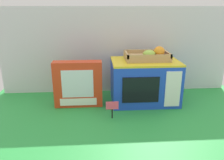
{
  "coord_description": "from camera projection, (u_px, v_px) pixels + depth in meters",
  "views": [
    {
      "loc": [
        -0.14,
        -1.33,
        0.6
      ],
      "look_at": [
        -0.05,
        0.0,
        0.16
      ],
      "focal_mm": 36.0,
      "sensor_mm": 36.0,
      "label": 1
    }
  ],
  "objects": [
    {
      "name": "display_back_panel",
      "position": [
        117.0,
        50.0,
        1.59
      ],
      "size": [
        1.61,
        0.03,
        0.6
      ],
      "primitive_type": "cube",
      "color": "silver",
      "rests_on": "ground"
    },
    {
      "name": "food_groups_crate",
      "position": [
        149.0,
        56.0,
        1.4
      ],
      "size": [
        0.27,
        0.18,
        0.09
      ],
      "color": "tan",
      "rests_on": "toy_microwave"
    },
    {
      "name": "ground_plane",
      "position": [
        119.0,
        103.0,
        1.46
      ],
      "size": [
        1.7,
        1.7,
        0.0
      ],
      "primitive_type": "plane",
      "color": "green",
      "rests_on": "ground"
    },
    {
      "name": "cookie_set_box",
      "position": [
        78.0,
        84.0,
        1.38
      ],
      "size": [
        0.29,
        0.08,
        0.28
      ],
      "color": "red",
      "rests_on": "ground"
    },
    {
      "name": "price_sign",
      "position": [
        112.0,
        107.0,
        1.24
      ],
      "size": [
        0.07,
        0.01,
        0.1
      ],
      "color": "black",
      "rests_on": "ground"
    },
    {
      "name": "toy_microwave",
      "position": [
        144.0,
        81.0,
        1.44
      ],
      "size": [
        0.42,
        0.28,
        0.27
      ],
      "color": "blue",
      "rests_on": "ground"
    }
  ]
}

